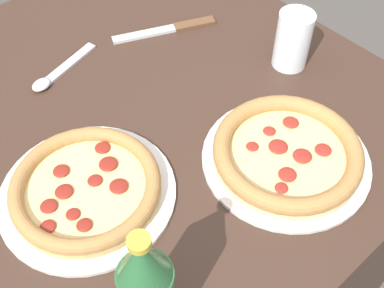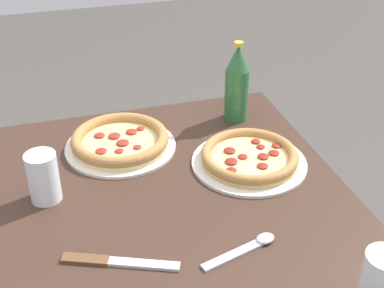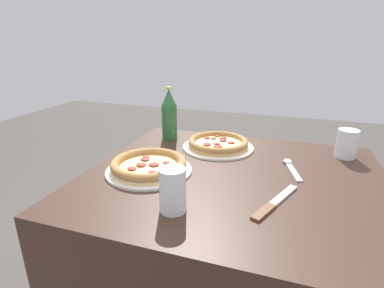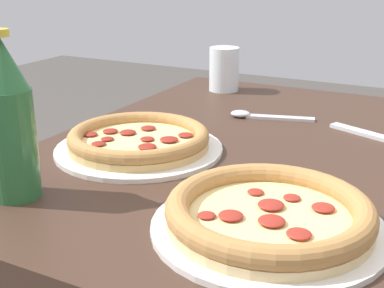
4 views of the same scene
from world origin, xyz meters
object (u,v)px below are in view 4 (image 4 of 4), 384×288
pizza_salami (269,215)px  spoon (259,116)px  beer_bottle (9,121)px  glass_water (224,71)px  pizza_margherita (139,141)px

pizza_salami → spoon: pizza_salami is taller
beer_bottle → glass_water: bearing=-179.5°
pizza_salami → spoon: 0.50m
pizza_salami → spoon: (-0.46, -0.19, -0.02)m
beer_bottle → pizza_margherita: bearing=167.9°
beer_bottle → spoon: (-0.53, 0.17, -0.11)m
beer_bottle → spoon: size_ratio=1.33×
pizza_margherita → glass_water: glass_water is taller
glass_water → spoon: bearing=41.1°
pizza_margherita → pizza_salami: 0.35m
pizza_margherita → spoon: pizza_margherita is taller
pizza_salami → spoon: size_ratio=1.67×
pizza_salami → glass_water: 0.75m
pizza_salami → glass_water: glass_water is taller
pizza_margherita → beer_bottle: size_ratio=1.25×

